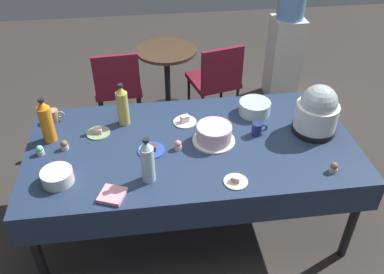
{
  "coord_description": "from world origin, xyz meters",
  "views": [
    {
      "loc": [
        -0.28,
        -2.14,
        2.42
      ],
      "look_at": [
        0.0,
        0.0,
        0.8
      ],
      "focal_mm": 37.91,
      "sensor_mm": 36.0,
      "label": 1
    }
  ],
  "objects_px": {
    "glass_salad_bowl": "(255,107)",
    "dessert_plate_sage": "(98,132)",
    "slow_cooker": "(317,111)",
    "coffee_mug_tan": "(54,115)",
    "cupcake_vanilla": "(40,150)",
    "cupcake_rose": "(334,167)",
    "maroon_chair_right": "(216,78)",
    "water_cooler": "(285,46)",
    "soda_bottle_orange_juice": "(46,121)",
    "dessert_plate_white": "(185,121)",
    "frosted_layer_cake": "(214,134)",
    "cupcake_berry": "(178,145)",
    "round_cafe_table": "(167,69)",
    "maroon_chair_left": "(118,84)",
    "dessert_plate_cobalt": "(151,150)",
    "potluck_table": "(192,150)",
    "ceramic_snack_bowl": "(57,177)",
    "cupcake_lemon": "(64,145)",
    "coffee_mug_navy": "(257,129)",
    "soda_bottle_water": "(147,161)",
    "dessert_plate_cream": "(236,181)"
  },
  "relations": [
    {
      "from": "glass_salad_bowl",
      "to": "dessert_plate_sage",
      "type": "distance_m",
      "value": 1.14
    },
    {
      "from": "slow_cooker",
      "to": "coffee_mug_tan",
      "type": "bearing_deg",
      "value": 168.57
    },
    {
      "from": "cupcake_vanilla",
      "to": "cupcake_rose",
      "type": "bearing_deg",
      "value": -12.64
    },
    {
      "from": "slow_cooker",
      "to": "maroon_chair_right",
      "type": "distance_m",
      "value": 1.45
    },
    {
      "from": "cupcake_vanilla",
      "to": "coffee_mug_tan",
      "type": "height_order",
      "value": "coffee_mug_tan"
    },
    {
      "from": "maroon_chair_right",
      "to": "water_cooler",
      "type": "bearing_deg",
      "value": 26.49
    },
    {
      "from": "soda_bottle_orange_juice",
      "to": "dessert_plate_white",
      "type": "bearing_deg",
      "value": 5.38
    },
    {
      "from": "cupcake_rose",
      "to": "coffee_mug_tan",
      "type": "height_order",
      "value": "coffee_mug_tan"
    },
    {
      "from": "frosted_layer_cake",
      "to": "coffee_mug_tan",
      "type": "height_order",
      "value": "frosted_layer_cake"
    },
    {
      "from": "cupcake_berry",
      "to": "cupcake_rose",
      "type": "bearing_deg",
      "value": -20.45
    },
    {
      "from": "cupcake_vanilla",
      "to": "round_cafe_table",
      "type": "distance_m",
      "value": 1.84
    },
    {
      "from": "coffee_mug_tan",
      "to": "maroon_chair_left",
      "type": "height_order",
      "value": "maroon_chair_left"
    },
    {
      "from": "frosted_layer_cake",
      "to": "dessert_plate_cobalt",
      "type": "bearing_deg",
      "value": -173.9
    },
    {
      "from": "potluck_table",
      "to": "soda_bottle_orange_juice",
      "type": "bearing_deg",
      "value": 170.36
    },
    {
      "from": "ceramic_snack_bowl",
      "to": "cupcake_vanilla",
      "type": "distance_m",
      "value": 0.32
    },
    {
      "from": "cupcake_lemon",
      "to": "coffee_mug_tan",
      "type": "xyz_separation_m",
      "value": [
        -0.11,
        0.35,
        0.01
      ]
    },
    {
      "from": "potluck_table",
      "to": "maroon_chair_left",
      "type": "bearing_deg",
      "value": 112.15
    },
    {
      "from": "glass_salad_bowl",
      "to": "soda_bottle_orange_juice",
      "type": "height_order",
      "value": "soda_bottle_orange_juice"
    },
    {
      "from": "ceramic_snack_bowl",
      "to": "cupcake_lemon",
      "type": "bearing_deg",
      "value": 89.65
    },
    {
      "from": "dessert_plate_sage",
      "to": "coffee_mug_tan",
      "type": "bearing_deg",
      "value": 147.86
    },
    {
      "from": "cupcake_rose",
      "to": "coffee_mug_navy",
      "type": "distance_m",
      "value": 0.57
    },
    {
      "from": "coffee_mug_navy",
      "to": "soda_bottle_water",
      "type": "bearing_deg",
      "value": -154.75
    },
    {
      "from": "dessert_plate_sage",
      "to": "dessert_plate_cobalt",
      "type": "distance_m",
      "value": 0.43
    },
    {
      "from": "dessert_plate_cream",
      "to": "cupcake_rose",
      "type": "distance_m",
      "value": 0.62
    },
    {
      "from": "coffee_mug_tan",
      "to": "round_cafe_table",
      "type": "distance_m",
      "value": 1.51
    },
    {
      "from": "glass_salad_bowl",
      "to": "ceramic_snack_bowl",
      "type": "relative_size",
      "value": 1.23
    },
    {
      "from": "coffee_mug_tan",
      "to": "maroon_chair_right",
      "type": "height_order",
      "value": "maroon_chair_right"
    },
    {
      "from": "maroon_chair_left",
      "to": "maroon_chair_right",
      "type": "distance_m",
      "value": 0.96
    },
    {
      "from": "glass_salad_bowl",
      "to": "cupcake_lemon",
      "type": "relative_size",
      "value": 3.46
    },
    {
      "from": "dessert_plate_cream",
      "to": "dessert_plate_sage",
      "type": "distance_m",
      "value": 1.04
    },
    {
      "from": "ceramic_snack_bowl",
      "to": "water_cooler",
      "type": "distance_m",
      "value": 2.91
    },
    {
      "from": "maroon_chair_left",
      "to": "round_cafe_table",
      "type": "bearing_deg",
      "value": 24.45
    },
    {
      "from": "coffee_mug_navy",
      "to": "maroon_chair_left",
      "type": "relative_size",
      "value": 0.13
    },
    {
      "from": "potluck_table",
      "to": "round_cafe_table",
      "type": "distance_m",
      "value": 1.57
    },
    {
      "from": "cupcake_rose",
      "to": "coffee_mug_navy",
      "type": "xyz_separation_m",
      "value": [
        -0.37,
        0.44,
        0.01
      ]
    },
    {
      "from": "water_cooler",
      "to": "maroon_chair_right",
      "type": "bearing_deg",
      "value": -153.51
    },
    {
      "from": "glass_salad_bowl",
      "to": "dessert_plate_cobalt",
      "type": "xyz_separation_m",
      "value": [
        -0.78,
        -0.35,
        -0.04
      ]
    },
    {
      "from": "slow_cooker",
      "to": "dessert_plate_cream",
      "type": "bearing_deg",
      "value": -145.91
    },
    {
      "from": "coffee_mug_navy",
      "to": "coffee_mug_tan",
      "type": "height_order",
      "value": "same"
    },
    {
      "from": "frosted_layer_cake",
      "to": "coffee_mug_navy",
      "type": "distance_m",
      "value": 0.31
    },
    {
      "from": "dessert_plate_sage",
      "to": "glass_salad_bowl",
      "type": "bearing_deg",
      "value": 5.59
    },
    {
      "from": "potluck_table",
      "to": "round_cafe_table",
      "type": "bearing_deg",
      "value": 91.83
    },
    {
      "from": "glass_salad_bowl",
      "to": "water_cooler",
      "type": "height_order",
      "value": "water_cooler"
    },
    {
      "from": "potluck_table",
      "to": "ceramic_snack_bowl",
      "type": "relative_size",
      "value": 11.63
    },
    {
      "from": "potluck_table",
      "to": "water_cooler",
      "type": "height_order",
      "value": "water_cooler"
    },
    {
      "from": "soda_bottle_water",
      "to": "round_cafe_table",
      "type": "bearing_deg",
      "value": 82.32
    },
    {
      "from": "ceramic_snack_bowl",
      "to": "water_cooler",
      "type": "height_order",
      "value": "water_cooler"
    },
    {
      "from": "slow_cooker",
      "to": "cupcake_berry",
      "type": "height_order",
      "value": "slow_cooker"
    },
    {
      "from": "coffee_mug_navy",
      "to": "water_cooler",
      "type": "height_order",
      "value": "water_cooler"
    },
    {
      "from": "round_cafe_table",
      "to": "dessert_plate_white",
      "type": "bearing_deg",
      "value": -88.66
    }
  ]
}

